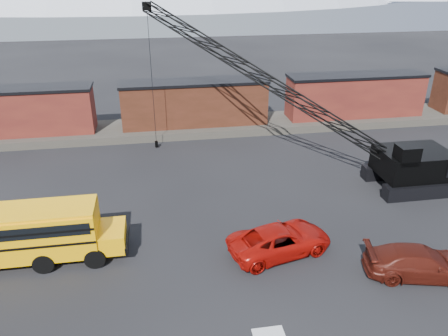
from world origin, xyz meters
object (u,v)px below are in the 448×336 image
object	(u,v)px
school_bus	(7,234)
red_pickup	(280,240)
maroon_suv	(419,262)
crawler_crane	(264,79)

from	to	relation	value
school_bus	red_pickup	distance (m)	14.58
school_bus	red_pickup	bearing A→B (deg)	-5.70
maroon_suv	crawler_crane	world-z (taller)	crawler_crane
red_pickup	maroon_suv	bearing A→B (deg)	-129.35
red_pickup	school_bus	bearing A→B (deg)	70.37
school_bus	crawler_crane	distance (m)	19.64
crawler_crane	school_bus	bearing A→B (deg)	-148.54
red_pickup	crawler_crane	distance (m)	13.02
crawler_crane	maroon_suv	bearing A→B (deg)	-71.48
maroon_suv	school_bus	bearing A→B (deg)	90.18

